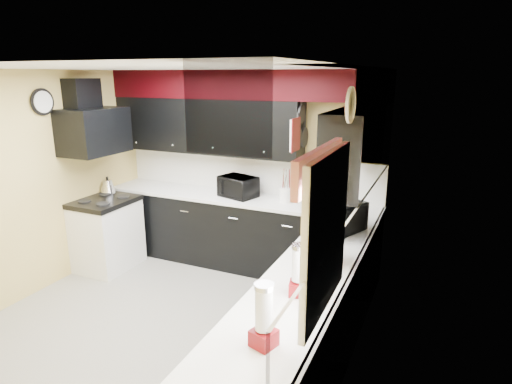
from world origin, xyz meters
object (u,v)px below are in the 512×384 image
toaster_oven (238,187)px  kettle (108,186)px  utensil_crock (286,195)px  knife_block (320,199)px  microwave (338,218)px

toaster_oven → kettle: 1.76m
utensil_crock → knife_block: (0.44, -0.04, 0.01)m
microwave → utensil_crock: bearing=71.5°
toaster_oven → knife_block: size_ratio=2.18×
utensil_crock → kettle: utensil_crock is taller
microwave → knife_block: (-0.38, 0.70, -0.04)m
kettle → toaster_oven: bearing=15.4°
knife_block → kettle: (-2.78, -0.45, -0.04)m
utensil_crock → toaster_oven: bearing=-177.8°
utensil_crock → knife_block: bearing=-5.6°
toaster_oven → knife_block: (1.08, -0.02, -0.03)m
microwave → kettle: 3.17m
toaster_oven → kettle: size_ratio=2.35×
utensil_crock → knife_block: 0.44m
knife_block → utensil_crock: bearing=160.4°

